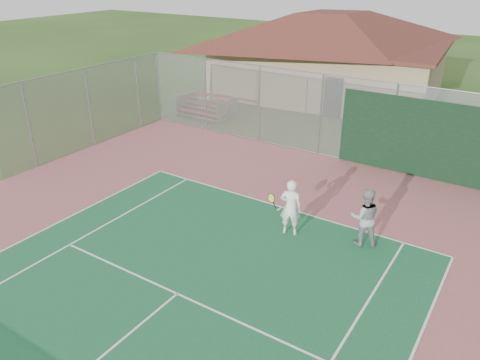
# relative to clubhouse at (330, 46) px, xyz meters

# --- Properties ---
(back_fence) EXTENTS (20.08, 0.11, 3.53)m
(back_fence) POSITION_rel_clubhouse_xyz_m (6.81, -9.41, -1.33)
(back_fence) COLOR gray
(back_fence) RESTS_ON ground
(side_fence_left) EXTENTS (0.08, 9.00, 3.50)m
(side_fence_left) POSITION_rel_clubhouse_xyz_m (-5.30, -13.89, -1.24)
(side_fence_left) COLOR gray
(side_fence_left) RESTS_ON ground
(clubhouse) EXTENTS (14.46, 10.37, 5.89)m
(clubhouse) POSITION_rel_clubhouse_xyz_m (0.00, 0.00, 0.00)
(clubhouse) COLOR tan
(clubhouse) RESTS_ON ground
(bleachers) EXTENTS (2.94, 1.83, 1.08)m
(bleachers) POSITION_rel_clubhouse_xyz_m (-3.65, -7.63, -2.42)
(bleachers) COLOR #A53926
(bleachers) RESTS_ON ground
(player_white_front) EXTENTS (1.05, 0.71, 1.78)m
(player_white_front) POSITION_rel_clubhouse_xyz_m (5.69, -15.86, -2.10)
(player_white_front) COLOR white
(player_white_front) RESTS_ON ground
(player_grey_back) EXTENTS (1.08, 1.00, 1.77)m
(player_grey_back) POSITION_rel_clubhouse_xyz_m (7.77, -15.22, -2.11)
(player_grey_back) COLOR #999C9E
(player_grey_back) RESTS_ON ground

